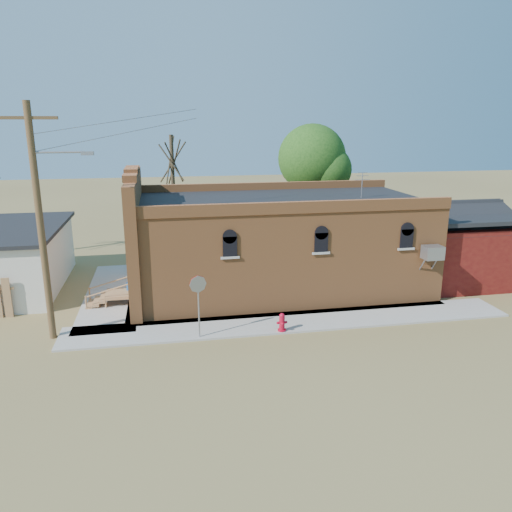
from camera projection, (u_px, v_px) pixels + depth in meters
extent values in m
plane|color=brown|center=(262.00, 334.00, 20.07)|extent=(120.00, 120.00, 0.00)
cube|color=#9E9991|center=(293.00, 322.00, 21.18)|extent=(19.00, 2.20, 0.08)
cube|color=#9E9991|center=(113.00, 294.00, 24.62)|extent=(2.60, 10.00, 0.08)
cube|color=#AD6535|center=(280.00, 245.00, 25.06)|extent=(14.00, 7.00, 4.50)
cube|color=black|center=(280.00, 200.00, 24.45)|extent=(13.80, 6.80, 0.12)
cube|color=#AD6535|center=(136.00, 239.00, 23.63)|extent=(0.50, 7.40, 5.80)
cube|color=navy|center=(127.00, 221.00, 22.15)|extent=(0.08, 1.10, 1.56)
cube|color=gray|center=(433.00, 253.00, 22.31)|extent=(0.85, 0.65, 0.60)
cube|color=#530F0E|center=(451.00, 249.00, 26.93)|extent=(5.00, 6.00, 3.20)
cylinder|color=#503820|center=(41.00, 226.00, 18.56)|extent=(0.26, 0.26, 9.00)
cube|color=#503820|center=(28.00, 118.00, 17.54)|extent=(2.00, 0.12, 0.12)
cylinder|color=gray|center=(58.00, 152.00, 18.02)|extent=(1.80, 0.08, 0.08)
cube|color=gray|center=(87.00, 153.00, 18.21)|extent=(0.45, 0.22, 0.14)
cylinder|color=#443A27|center=(174.00, 197.00, 30.88)|extent=(0.24, 0.24, 7.50)
cylinder|color=#443A27|center=(311.00, 201.00, 33.12)|extent=(0.28, 0.28, 6.30)
sphere|color=#194112|center=(312.00, 158.00, 32.39)|extent=(4.40, 4.40, 4.40)
cylinder|color=#AB0922|center=(282.00, 330.00, 20.19)|extent=(0.43, 0.43, 0.06)
cylinder|color=#AB0922|center=(282.00, 323.00, 20.10)|extent=(0.29, 0.29, 0.57)
sphere|color=#AB0922|center=(282.00, 316.00, 20.03)|extent=(0.23, 0.23, 0.23)
cylinder|color=#AB0922|center=(283.00, 324.00, 19.97)|extent=(0.14, 0.15, 0.10)
cylinder|color=#AB0922|center=(278.00, 323.00, 20.08)|extent=(0.15, 0.14, 0.10)
cylinder|color=#AB0922|center=(285.00, 322.00, 20.13)|extent=(0.15, 0.14, 0.10)
cylinder|color=gray|center=(199.00, 309.00, 19.35)|extent=(0.07, 0.07, 2.28)
cylinder|color=gray|center=(198.00, 284.00, 19.06)|extent=(0.67, 0.22, 0.68)
cylinder|color=#A3090B|center=(198.00, 284.00, 19.10)|extent=(0.67, 0.22, 0.68)
cylinder|color=navy|center=(132.00, 291.00, 23.67)|extent=(0.58, 0.58, 0.82)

